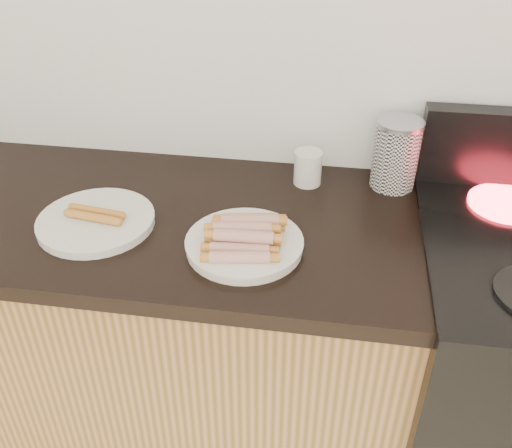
% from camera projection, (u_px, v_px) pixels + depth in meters
% --- Properties ---
extents(wall_back, '(4.00, 0.04, 2.60)m').
position_uv_depth(wall_back, '(271.00, 16.00, 1.39)').
color(wall_back, silver).
rests_on(wall_back, ground).
extents(cabinet_base, '(2.20, 0.59, 0.86)m').
position_uv_depth(cabinet_base, '(23.00, 331.00, 1.72)').
color(cabinet_base, '#A26D3E').
rests_on(cabinet_base, floor).
extents(burner_far_left, '(0.18, 0.18, 0.01)m').
position_uv_depth(burner_far_left, '(506.00, 203.00, 1.40)').
color(burner_far_left, '#FF1E2D').
rests_on(burner_far_left, stove).
extents(main_plate, '(0.31, 0.31, 0.02)m').
position_uv_depth(main_plate, '(244.00, 245.00, 1.27)').
color(main_plate, white).
rests_on(main_plate, counter_slab).
extents(side_plate, '(0.30, 0.30, 0.02)m').
position_uv_depth(side_plate, '(96.00, 221.00, 1.35)').
color(side_plate, white).
rests_on(side_plate, counter_slab).
extents(hotdog_pile, '(0.13, 0.19, 0.05)m').
position_uv_depth(hotdog_pile, '(244.00, 234.00, 1.26)').
color(hotdog_pile, maroon).
rests_on(hotdog_pile, main_plate).
extents(plain_sausages, '(0.13, 0.06, 0.02)m').
position_uv_depth(plain_sausages, '(95.00, 214.00, 1.34)').
color(plain_sausages, '#B06040').
rests_on(plain_sausages, side_plate).
extents(canister, '(0.12, 0.12, 0.18)m').
position_uv_depth(canister, '(396.00, 154.00, 1.45)').
color(canister, white).
rests_on(canister, counter_slab).
extents(mug, '(0.09, 0.09, 0.09)m').
position_uv_depth(mug, '(308.00, 168.00, 1.49)').
color(mug, silver).
rests_on(mug, counter_slab).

